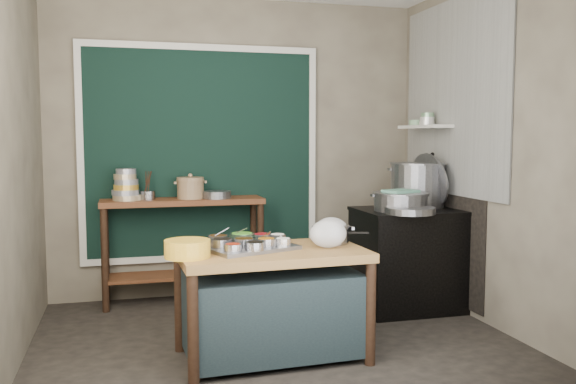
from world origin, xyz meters
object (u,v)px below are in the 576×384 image
object	(u,v)px
saucepan	(333,234)
ceramic_crock	(190,189)
yellow_basin	(187,249)
stock_pot	(417,185)
steamer	(401,202)
back_counter	(184,250)
prep_table	(272,304)
stove_block	(410,261)
condiment_tray	(250,247)
utensil_cup	(148,195)

from	to	relation	value
saucepan	ceramic_crock	world-z (taller)	ceramic_crock
yellow_basin	ceramic_crock	size ratio (longest dim) A/B	1.12
ceramic_crock	stock_pot	size ratio (longest dim) A/B	0.51
stock_pot	steamer	xyz separation A→B (m)	(-0.27, -0.23, -0.12)
back_counter	ceramic_crock	xyz separation A→B (m)	(0.07, -0.01, 0.56)
prep_table	ceramic_crock	world-z (taller)	ceramic_crock
stove_block	steamer	size ratio (longest dim) A/B	1.85
back_counter	stock_pot	xyz separation A→B (m)	(2.03, -0.58, 0.60)
stove_block	ceramic_crock	bearing A→B (deg)	158.43
prep_table	steamer	size ratio (longest dim) A/B	2.58
condiment_tray	yellow_basin	distance (m)	0.47
back_counter	stove_block	bearing A→B (deg)	-21.02
condiment_tray	utensil_cup	bearing A→B (deg)	111.82
utensil_cup	stock_pot	bearing A→B (deg)	-13.63
utensil_cup	ceramic_crock	size ratio (longest dim) A/B	0.51
yellow_basin	ceramic_crock	world-z (taller)	ceramic_crock
stock_pot	utensil_cup	bearing A→B (deg)	166.37
stove_block	stock_pot	bearing A→B (deg)	47.61
yellow_basin	stock_pot	size ratio (longest dim) A/B	0.57
stove_block	ceramic_crock	size ratio (longest dim) A/B	3.50
stock_pot	steamer	bearing A→B (deg)	-139.98
condiment_tray	utensil_cup	xyz separation A→B (m)	(-0.61, 1.53, 0.23)
stove_block	stock_pot	world-z (taller)	stock_pot
yellow_basin	stock_pot	distance (m)	2.46
back_counter	stock_pot	size ratio (longest dim) A/B	2.85
saucepan	steamer	size ratio (longest dim) A/B	0.50
utensil_cup	ceramic_crock	world-z (taller)	ceramic_crock
yellow_basin	saucepan	bearing A→B (deg)	12.83
ceramic_crock	stock_pot	xyz separation A→B (m)	(1.96, -0.58, 0.04)
stove_block	yellow_basin	bearing A→B (deg)	-154.16
back_counter	yellow_basin	distance (m)	1.75
back_counter	yellow_basin	xyz separation A→B (m)	(-0.13, -1.71, 0.33)
back_counter	stock_pot	bearing A→B (deg)	-16.00
prep_table	utensil_cup	world-z (taller)	utensil_cup
back_counter	saucepan	size ratio (longest dim) A/B	6.03
ceramic_crock	stove_block	bearing A→B (deg)	-21.57
back_counter	saucepan	xyz separation A→B (m)	(0.92, -1.47, 0.34)
prep_table	ceramic_crock	xyz separation A→B (m)	(-0.37, 1.59, 0.66)
stove_block	stock_pot	xyz separation A→B (m)	(0.13, 0.15, 0.65)
utensil_cup	steamer	xyz separation A→B (m)	(2.07, -0.80, -0.03)
yellow_basin	stock_pot	world-z (taller)	stock_pot
steamer	saucepan	bearing A→B (deg)	-141.69
saucepan	steamer	xyz separation A→B (m)	(0.84, 0.66, 0.14)
stove_block	condiment_tray	xyz separation A→B (m)	(-1.59, -0.81, 0.34)
prep_table	stock_pot	xyz separation A→B (m)	(1.59, 1.01, 0.70)
utensil_cup	stove_block	bearing A→B (deg)	-17.94
utensil_cup	yellow_basin	bearing A→B (deg)	-84.13
back_counter	utensil_cup	world-z (taller)	utensil_cup
back_counter	utensil_cup	xyz separation A→B (m)	(-0.31, -0.02, 0.51)
yellow_basin	utensil_cup	bearing A→B (deg)	95.87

